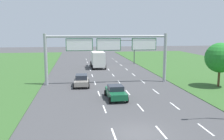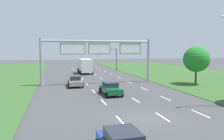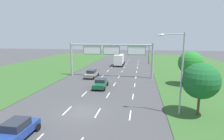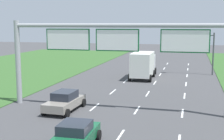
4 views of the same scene
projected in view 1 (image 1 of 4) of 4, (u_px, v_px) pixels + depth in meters
The scene contains 10 objects.
ground_plane at pixel (138, 133), 18.09m from camera, with size 200.00×200.00×0.00m, color #424244.
lane_dashes_inner_left at pixel (97, 88), 32.50m from camera, with size 0.14×68.40×0.01m.
lane_dashes_inner_right at pixel (123, 87), 33.00m from camera, with size 0.14×68.40×0.01m.
lane_dashes_slip at pixel (149, 86), 33.49m from camera, with size 0.14×68.40×0.01m.
car_near_red at pixel (81, 80), 33.51m from camera, with size 2.23×4.37×1.54m.
car_mid_lane at pixel (116, 92), 27.16m from camera, with size 2.14×4.30×1.48m.
box_truck at pixel (98, 59), 49.96m from camera, with size 2.74×7.13×3.26m.
sign_gantry at pixel (109, 48), 34.66m from camera, with size 17.24×0.44×7.00m.
traffic_light_mast at pixel (126, 47), 54.91m from camera, with size 4.76×0.49×5.60m.
roadside_tree_mid at pixel (220, 58), 32.49m from camera, with size 3.92×3.92×5.85m.
Camera 1 is at (-4.30, -16.70, 7.37)m, focal length 40.00 mm.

